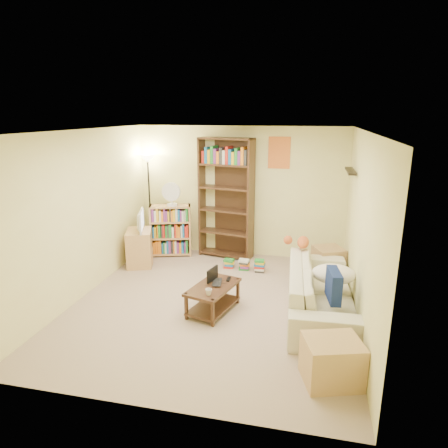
{
  "coord_description": "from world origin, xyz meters",
  "views": [
    {
      "loc": [
        1.34,
        -5.22,
        2.73
      ],
      "look_at": [
        0.03,
        0.64,
        1.05
      ],
      "focal_mm": 32.0,
      "sensor_mm": 36.0,
      "label": 1
    }
  ],
  "objects_px": {
    "tabby_cat": "(300,242)",
    "laptop": "(220,283)",
    "short_bookshelf": "(171,230)",
    "desk_fan": "(171,194)",
    "television": "(138,221)",
    "sofa": "(321,290)",
    "tv_stand": "(140,248)",
    "floor_lamp": "(148,175)",
    "side_table": "(328,262)",
    "tall_bookshelf": "(226,196)",
    "end_cabinet": "(332,361)",
    "coffee_table": "(213,295)",
    "mug": "(209,292)"
  },
  "relations": [
    {
      "from": "tabby_cat",
      "to": "laptop",
      "type": "distance_m",
      "value": 1.54
    },
    {
      "from": "desk_fan",
      "to": "tall_bookshelf",
      "type": "bearing_deg",
      "value": 12.59
    },
    {
      "from": "tv_stand",
      "to": "television",
      "type": "bearing_deg",
      "value": 160.48
    },
    {
      "from": "laptop",
      "to": "sofa",
      "type": "bearing_deg",
      "value": -90.39
    },
    {
      "from": "laptop",
      "to": "television",
      "type": "distance_m",
      "value": 2.34
    },
    {
      "from": "mug",
      "to": "desk_fan",
      "type": "height_order",
      "value": "desk_fan"
    },
    {
      "from": "desk_fan",
      "to": "end_cabinet",
      "type": "bearing_deg",
      "value": -48.46
    },
    {
      "from": "end_cabinet",
      "to": "laptop",
      "type": "bearing_deg",
      "value": 138.35
    },
    {
      "from": "sofa",
      "to": "tv_stand",
      "type": "bearing_deg",
      "value": 67.47
    },
    {
      "from": "side_table",
      "to": "tall_bookshelf",
      "type": "bearing_deg",
      "value": 162.04
    },
    {
      "from": "coffee_table",
      "to": "tall_bookshelf",
      "type": "height_order",
      "value": "tall_bookshelf"
    },
    {
      "from": "desk_fan",
      "to": "floor_lamp",
      "type": "relative_size",
      "value": 0.23
    },
    {
      "from": "tabby_cat",
      "to": "short_bookshelf",
      "type": "bearing_deg",
      "value": 159.59
    },
    {
      "from": "sofa",
      "to": "short_bookshelf",
      "type": "height_order",
      "value": "short_bookshelf"
    },
    {
      "from": "tabby_cat",
      "to": "mug",
      "type": "height_order",
      "value": "tabby_cat"
    },
    {
      "from": "tabby_cat",
      "to": "short_bookshelf",
      "type": "relative_size",
      "value": 0.52
    },
    {
      "from": "tabby_cat",
      "to": "television",
      "type": "distance_m",
      "value": 2.93
    },
    {
      "from": "tv_stand",
      "to": "desk_fan",
      "type": "height_order",
      "value": "desk_fan"
    },
    {
      "from": "tall_bookshelf",
      "to": "desk_fan",
      "type": "bearing_deg",
      "value": -156.58
    },
    {
      "from": "laptop",
      "to": "tv_stand",
      "type": "bearing_deg",
      "value": 45.22
    },
    {
      "from": "tv_stand",
      "to": "floor_lamp",
      "type": "bearing_deg",
      "value": 77.55
    },
    {
      "from": "tabby_cat",
      "to": "desk_fan",
      "type": "relative_size",
      "value": 1.13
    },
    {
      "from": "laptop",
      "to": "mug",
      "type": "bearing_deg",
      "value": 162.07
    },
    {
      "from": "end_cabinet",
      "to": "desk_fan",
      "type": "bearing_deg",
      "value": 131.54
    },
    {
      "from": "tv_stand",
      "to": "floor_lamp",
      "type": "height_order",
      "value": "floor_lamp"
    },
    {
      "from": "tabby_cat",
      "to": "coffee_table",
      "type": "distance_m",
      "value": 1.7
    },
    {
      "from": "tabby_cat",
      "to": "tv_stand",
      "type": "distance_m",
      "value": 2.96
    },
    {
      "from": "short_bookshelf",
      "to": "desk_fan",
      "type": "bearing_deg",
      "value": -56.69
    },
    {
      "from": "desk_fan",
      "to": "side_table",
      "type": "distance_m",
      "value": 3.13
    },
    {
      "from": "tv_stand",
      "to": "short_bookshelf",
      "type": "bearing_deg",
      "value": 38.63
    },
    {
      "from": "mug",
      "to": "floor_lamp",
      "type": "height_order",
      "value": "floor_lamp"
    },
    {
      "from": "short_bookshelf",
      "to": "end_cabinet",
      "type": "height_order",
      "value": "short_bookshelf"
    },
    {
      "from": "tabby_cat",
      "to": "coffee_table",
      "type": "height_order",
      "value": "tabby_cat"
    },
    {
      "from": "tabby_cat",
      "to": "television",
      "type": "height_order",
      "value": "television"
    },
    {
      "from": "laptop",
      "to": "end_cabinet",
      "type": "height_order",
      "value": "end_cabinet"
    },
    {
      "from": "laptop",
      "to": "floor_lamp",
      "type": "height_order",
      "value": "floor_lamp"
    },
    {
      "from": "laptop",
      "to": "television",
      "type": "relative_size",
      "value": 0.53
    },
    {
      "from": "tabby_cat",
      "to": "desk_fan",
      "type": "height_order",
      "value": "desk_fan"
    },
    {
      "from": "laptop",
      "to": "tall_bookshelf",
      "type": "xyz_separation_m",
      "value": [
        -0.39,
        2.17,
        0.81
      ]
    },
    {
      "from": "mug",
      "to": "tall_bookshelf",
      "type": "bearing_deg",
      "value": 97.13
    },
    {
      "from": "floor_lamp",
      "to": "side_table",
      "type": "xyz_separation_m",
      "value": [
        3.49,
        -0.63,
        -1.3
      ]
    },
    {
      "from": "tall_bookshelf",
      "to": "end_cabinet",
      "type": "bearing_deg",
      "value": -50.84
    },
    {
      "from": "mug",
      "to": "short_bookshelf",
      "type": "xyz_separation_m",
      "value": [
        -1.39,
        2.38,
        0.08
      ]
    },
    {
      "from": "tabby_cat",
      "to": "tv_stand",
      "type": "bearing_deg",
      "value": 173.87
    },
    {
      "from": "laptop",
      "to": "desk_fan",
      "type": "height_order",
      "value": "desk_fan"
    },
    {
      "from": "sofa",
      "to": "television",
      "type": "bearing_deg",
      "value": 67.47
    },
    {
      "from": "coffee_table",
      "to": "laptop",
      "type": "height_order",
      "value": "laptop"
    },
    {
      "from": "tabby_cat",
      "to": "short_bookshelf",
      "type": "xyz_separation_m",
      "value": [
        -2.53,
        0.94,
        -0.25
      ]
    },
    {
      "from": "mug",
      "to": "sofa",
      "type": "bearing_deg",
      "value": 21.94
    },
    {
      "from": "sofa",
      "to": "tabby_cat",
      "type": "xyz_separation_m",
      "value": [
        -0.33,
        0.85,
        0.42
      ]
    }
  ]
}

